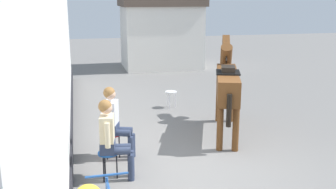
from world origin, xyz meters
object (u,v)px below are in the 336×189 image
seated_visitor_near (111,135)px  seated_visitor_far (115,119)px  spare_stool_white (171,93)px  saddled_horse_center (227,83)px

seated_visitor_near → seated_visitor_far: bearing=81.0°
seated_visitor_near → spare_stool_white: size_ratio=3.02×
seated_visitor_far → saddled_horse_center: size_ratio=0.48×
seated_visitor_near → saddled_horse_center: (2.72, 1.79, 0.38)m
seated_visitor_near → spare_stool_white: (2.01, 4.09, -0.38)m
seated_visitor_near → saddled_horse_center: size_ratio=0.48×
saddled_horse_center → spare_stool_white: 2.53m
spare_stool_white → seated_visitor_far: bearing=-120.3°
saddled_horse_center → spare_stool_white: saddled_horse_center is taller
seated_visitor_far → seated_visitor_near: bearing=-99.0°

